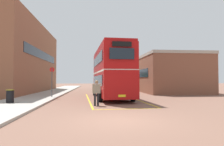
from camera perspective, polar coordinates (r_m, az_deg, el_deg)
ground_plane at (r=23.47m, az=-2.39°, el=-6.13°), size 135.60×135.60×0.00m
sidewalk_left at (r=26.39m, az=-16.95°, el=-5.42°), size 4.00×57.60×0.14m
brick_building_left at (r=30.85m, az=-24.27°, el=3.64°), size 6.32×20.68×9.23m
depot_building_right at (r=32.80m, az=13.45°, el=-0.38°), size 7.78×17.44×5.11m
double_decker_bus at (r=19.79m, az=-0.39°, el=0.34°), size 3.42×10.91×4.75m
single_deck_bus at (r=36.68m, az=0.61°, el=-2.01°), size 3.48×9.03×3.02m
pedestrian_boarding at (r=13.99m, az=-4.31°, el=-4.98°), size 0.55×0.37×1.72m
litter_bin at (r=16.26m, az=-26.36°, el=-5.75°), size 0.55×0.55×0.92m
bus_stop_sign at (r=20.06m, az=-16.26°, el=-1.64°), size 0.44×0.12×2.78m
bay_marking_yellow at (r=17.90m, az=0.33°, el=-7.48°), size 5.12×13.04×0.01m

